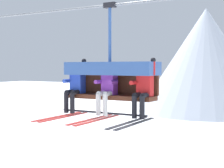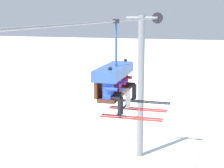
# 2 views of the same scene
# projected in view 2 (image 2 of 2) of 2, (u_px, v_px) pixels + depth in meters

# --- Properties ---
(lift_tower_far) EXTENTS (0.36, 1.88, 7.80)m
(lift_tower_far) POSITION_uv_depth(u_px,v_px,m) (141.00, 84.00, 18.22)
(lift_tower_far) COLOR slate
(lift_tower_far) RESTS_ON ground_plane
(lift_cable) EXTENTS (18.34, 0.05, 0.05)m
(lift_cable) POSITION_uv_depth(u_px,v_px,m) (116.00, 21.00, 9.62)
(lift_cable) COLOR slate
(chairlift_chair) EXTENTS (2.20, 0.74, 2.49)m
(chairlift_chair) POSITION_uv_depth(u_px,v_px,m) (114.00, 76.00, 10.00)
(chairlift_chair) COLOR #512819
(skier_blue) EXTENTS (0.48, 1.70, 1.34)m
(skier_blue) POSITION_uv_depth(u_px,v_px,m) (113.00, 92.00, 9.16)
(skier_blue) COLOR #2847B7
(skier_purple) EXTENTS (0.46, 1.70, 1.23)m
(skier_purple) POSITION_uv_depth(u_px,v_px,m) (121.00, 86.00, 10.00)
(skier_purple) COLOR purple
(skier_red) EXTENTS (0.48, 1.70, 1.34)m
(skier_red) POSITION_uv_depth(u_px,v_px,m) (128.00, 80.00, 10.84)
(skier_red) COLOR red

